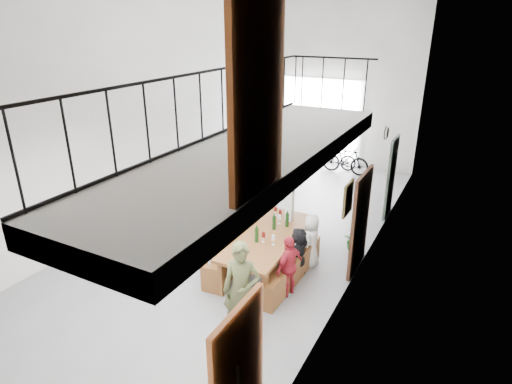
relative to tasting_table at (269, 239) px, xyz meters
The scene contains 24 objects.
floor 1.89m from the tasting_table, 134.77° to the left, with size 12.00×12.00×0.00m, color slate.
room_walls 3.34m from the tasting_table, 134.77° to the left, with size 12.00×12.00×12.00m.
gateway_portal 7.40m from the tasting_table, 102.81° to the left, with size 2.80×0.08×2.80m, color white.
right_wall_decor 1.90m from the tasting_table, 23.02° to the right, with size 0.07×8.28×5.07m.
balcony 3.03m from the tasting_table, 68.42° to the right, with size 1.52×5.62×4.00m.
tasting_table is the anchor object (origin of this frame).
bench_inner 0.86m from the tasting_table, behind, with size 0.36×2.23×0.51m, color brown.
bench_wall 0.70m from the tasting_table, ahead, with size 0.28×2.13×0.49m, color brown.
tableware 0.37m from the tasting_table, 92.03° to the left, with size 0.58×1.37×0.35m.
side_bench 4.38m from the tasting_table, 148.88° to the left, with size 0.40×1.81×0.51m, color brown.
oak_barrel 7.45m from the tasting_table, 116.86° to the left, with size 0.65×0.65×0.95m.
serving_counter 7.51m from the tasting_table, 113.40° to the left, with size 1.85×0.52×0.98m, color #3B2116.
counter_bottles 7.54m from the tasting_table, 113.36° to the left, with size 1.62×0.12×0.28m.
guest_left_a 1.13m from the tasting_table, 133.17° to the right, with size 0.53×0.34×1.08m, color silver.
guest_left_b 0.68m from the tasting_table, behind, with size 0.50×0.33×1.38m, color #276783.
guest_left_c 0.86m from the tasting_table, 157.22° to the left, with size 0.52×0.40×1.07m, color silver.
guest_left_d 1.17m from the tasting_table, 132.45° to the left, with size 0.85×0.49×1.31m, color #276783.
guest_right_a 0.82m from the tasting_table, 37.47° to the right, with size 0.67×0.28×1.15m, color #A91D2B.
guest_right_b 0.61m from the tasting_table, ahead, with size 0.96×0.31×1.03m, color black.
guest_right_c 0.89m from the tasting_table, 44.62° to the left, with size 0.53×0.35×1.09m, color silver.
host_standing 1.81m from the tasting_table, 76.88° to the right, with size 0.57×0.38×1.58m, color #484E2B.
potted_plant 2.07m from the tasting_table, 52.68° to the left, with size 0.37×0.32×0.42m, color #184B16.
bicycle_near 6.65m from the tasting_table, 97.85° to the left, with size 0.53×1.53×0.80m, color black.
bicycle_far 6.32m from the tasting_table, 93.76° to the left, with size 0.43×1.53×0.92m, color black.
Camera 1 is at (4.38, -7.69, 4.58)m, focal length 30.00 mm.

